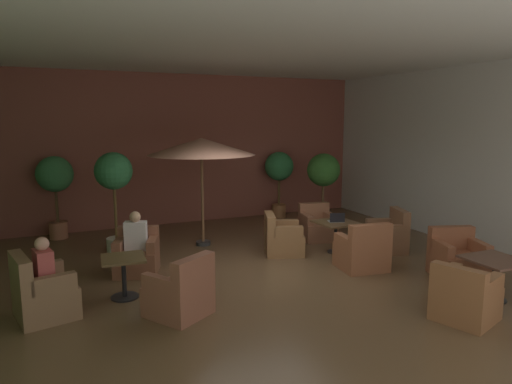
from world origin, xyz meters
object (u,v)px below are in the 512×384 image
object	(u,v)px
armchair_front_left_west	(363,252)
open_laptop	(336,220)
armchair_front_right_north	(181,294)
potted_tree_mid_left	(323,176)
potted_tree_left_corner	(114,180)
patio_umbrella_tall_red	(201,147)
cafe_table_front_left	(336,227)
patron_blue_shirt	(136,233)
armchair_front_left_east	(317,226)
armchair_front_right_east	(137,256)
potted_tree_mid_right	(55,180)
cafe_table_mid_center	(495,268)
patron_by_window	(43,264)
iced_drink_cup	(334,219)
potted_tree_right_corner	(279,171)
armchair_mid_center_south	(458,259)
cafe_table_front_right	(124,269)
armchair_mid_center_north	(465,298)
armchair_front_left_south	(282,239)
armchair_front_right_south	(42,294)
armchair_front_left_north	(388,236)

from	to	relation	value
armchair_front_left_west	open_laptop	world-z (taller)	armchair_front_left_west
armchair_front_right_north	potted_tree_mid_left	distance (m)	6.24
potted_tree_left_corner	armchair_front_left_west	bearing A→B (deg)	-36.28
patio_umbrella_tall_red	cafe_table_front_left	bearing A→B (deg)	-35.66
patron_blue_shirt	cafe_table_front_left	bearing A→B (deg)	-4.94
armchair_front_right_north	patio_umbrella_tall_red	world-z (taller)	patio_umbrella_tall_red
armchair_front_left_east	armchair_front_right_east	world-z (taller)	armchair_front_right_east
armchair_front_right_north	potted_tree_mid_right	distance (m)	5.55
patio_umbrella_tall_red	cafe_table_mid_center	bearing A→B (deg)	-56.84
patron_by_window	iced_drink_cup	xyz separation A→B (m)	(5.41, 1.05, -0.05)
cafe_table_front_left	patron_by_window	xyz separation A→B (m)	(-5.42, -0.98, 0.22)
cafe_table_front_left	potted_tree_right_corner	bearing A→B (deg)	82.27
armchair_front_right_east	patron_blue_shirt	xyz separation A→B (m)	(-0.01, -0.03, 0.43)
cafe_table_front_left	patron_blue_shirt	xyz separation A→B (m)	(-3.96, 0.34, 0.21)
armchair_front_left_east	cafe_table_mid_center	distance (m)	4.22
cafe_table_mid_center	patron_by_window	bearing A→B (deg)	161.22
armchair_mid_center_south	open_laptop	size ratio (longest dim) A/B	2.77
cafe_table_front_right	potted_tree_left_corner	distance (m)	2.75
armchair_front_right_north	iced_drink_cup	size ratio (longest dim) A/B	9.36
armchair_mid_center_north	potted_tree_mid_left	size ratio (longest dim) A/B	0.51
armchair_front_left_east	potted_tree_mid_left	size ratio (longest dim) A/B	0.48
armchair_front_left_south	potted_tree_left_corner	bearing A→B (deg)	155.12
armchair_front_left_east	armchair_front_right_east	size ratio (longest dim) A/B	0.97
cafe_table_front_left	armchair_front_right_south	bearing A→B (deg)	-169.75
armchair_mid_center_south	patron_blue_shirt	size ratio (longest dim) A/B	1.44
armchair_front_right_north	patron_blue_shirt	distance (m)	2.11
armchair_front_left_north	iced_drink_cup	xyz separation A→B (m)	(-1.06, 0.43, 0.38)
armchair_front_right_east	armchair_mid_center_north	bearing A→B (deg)	-45.37
potted_tree_mid_right	potted_tree_right_corner	distance (m)	5.69
potted_tree_right_corner	armchair_mid_center_north	bearing A→B (deg)	-95.55
potted_tree_left_corner	cafe_table_mid_center	bearing A→B (deg)	-44.98
cafe_table_front_left	armchair_front_right_north	bearing A→B (deg)	-155.23
cafe_table_mid_center	iced_drink_cup	size ratio (longest dim) A/B	7.29
armchair_mid_center_north	potted_tree_mid_right	distance (m)	8.64
armchair_front_left_east	open_laptop	xyz separation A→B (m)	(-0.23, -1.11, 0.40)
armchair_front_left_north	patio_umbrella_tall_red	world-z (taller)	patio_umbrella_tall_red
potted_tree_mid_right	armchair_front_right_north	bearing A→B (deg)	-73.99
armchair_mid_center_north	armchair_front_right_east	bearing A→B (deg)	134.63
armchair_front_right_east	cafe_table_front_left	bearing A→B (deg)	-5.42
patron_by_window	potted_tree_mid_right	bearing A→B (deg)	87.25
armchair_front_right_east	cafe_table_mid_center	xyz separation A→B (m)	(4.74, -3.47, 0.20)
armchair_front_left_south	cafe_table_front_right	size ratio (longest dim) A/B	1.42
armchair_front_left_south	armchair_front_right_north	world-z (taller)	armchair_front_right_north
armchair_front_left_east	armchair_mid_center_south	xyz separation A→B (m)	(0.90, -3.18, 0.02)
cafe_table_front_right	patron_blue_shirt	bearing A→B (deg)	70.97
armchair_front_right_east	armchair_front_left_west	bearing A→B (deg)	-21.22
cafe_table_front_right	cafe_table_front_left	bearing A→B (deg)	9.43
iced_drink_cup	potted_tree_mid_right	bearing A→B (deg)	146.32
armchair_front_left_north	patron_by_window	world-z (taller)	patron_by_window
potted_tree_right_corner	armchair_front_right_south	bearing A→B (deg)	-142.71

